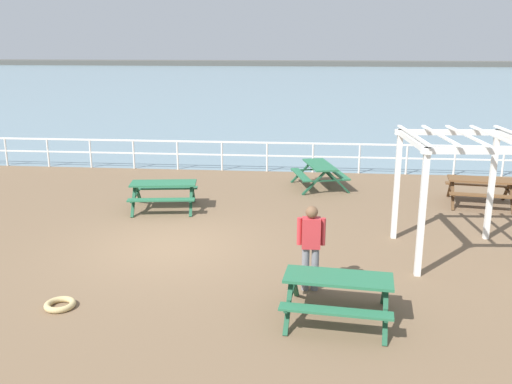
# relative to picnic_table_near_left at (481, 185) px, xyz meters

# --- Properties ---
(ground_plane) EXTENTS (30.00, 24.00, 0.20)m
(ground_plane) POSITION_rel_picnic_table_near_left_xyz_m (-8.04, -4.09, -0.68)
(ground_plane) COLOR brown
(sea_band) EXTENTS (142.00, 90.00, 0.01)m
(sea_band) POSITION_rel_picnic_table_near_left_xyz_m (-8.04, 48.66, -0.58)
(sea_band) COLOR gray
(sea_band) RESTS_ON ground
(distant_shoreline) EXTENTS (142.00, 6.00, 1.80)m
(distant_shoreline) POSITION_rel_picnic_table_near_left_xyz_m (-8.04, 91.66, -0.58)
(distant_shoreline) COLOR #4C4C47
(distant_shoreline) RESTS_ON ground
(seaward_railing) EXTENTS (23.07, 0.07, 1.08)m
(seaward_railing) POSITION_rel_picnic_table_near_left_xyz_m (-8.04, 3.66, 0.15)
(seaward_railing) COLOR white
(seaward_railing) RESTS_ON ground
(picnic_table_near_left) EXTENTS (2.00, 1.76, 0.80)m
(picnic_table_near_left) POSITION_rel_picnic_table_near_left_xyz_m (0.00, 0.00, 0.00)
(picnic_table_near_left) COLOR brown
(picnic_table_near_left) RESTS_ON ground
(picnic_table_near_right) EXTENTS (1.95, 1.70, 0.80)m
(picnic_table_near_right) POSITION_rel_picnic_table_near_left_xyz_m (-4.39, -7.21, 0.00)
(picnic_table_near_right) COLOR #286B47
(picnic_table_near_right) RESTS_ON ground
(picnic_table_mid_centre) EXTENTS (1.99, 1.75, 0.80)m
(picnic_table_mid_centre) POSITION_rel_picnic_table_near_left_xyz_m (-8.92, -1.26, 0.00)
(picnic_table_mid_centre) COLOR #286B47
(picnic_table_mid_centre) RESTS_ON ground
(picnic_table_far_left) EXTENTS (1.90, 2.12, 0.80)m
(picnic_table_far_left) POSITION_rel_picnic_table_near_left_xyz_m (-4.55, 1.52, 0.00)
(picnic_table_far_left) COLOR #286B47
(picnic_table_far_left) RESTS_ON ground
(visitor) EXTENTS (0.53, 0.23, 1.66)m
(visitor) POSITION_rel_picnic_table_near_left_xyz_m (-4.85, -6.10, 0.36)
(visitor) COLOR slate
(visitor) RESTS_ON ground
(lattice_pergola) EXTENTS (2.60, 2.72, 2.70)m
(lattice_pergola) POSITION_rel_picnic_table_near_left_xyz_m (-1.68, -4.06, 1.41)
(lattice_pergola) COLOR white
(lattice_pergola) RESTS_ON ground
(rope_coil) EXTENTS (0.55, 0.55, 0.11)m
(rope_coil) POSITION_rel_picnic_table_near_left_xyz_m (-9.26, -7.26, -0.53)
(rope_coil) COLOR tan
(rope_coil) RESTS_ON ground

